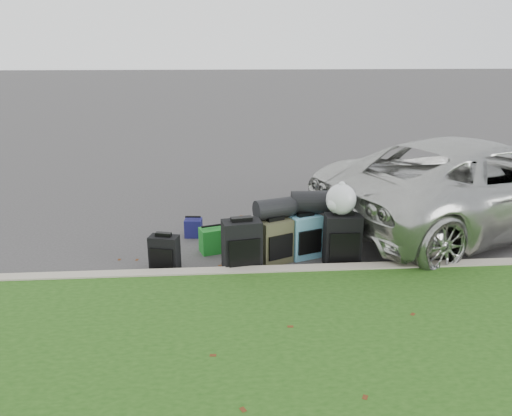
{
  "coord_description": "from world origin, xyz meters",
  "views": [
    {
      "loc": [
        -0.6,
        -6.63,
        2.76
      ],
      "look_at": [
        -0.1,
        0.2,
        0.55
      ],
      "focal_mm": 35.0,
      "sensor_mm": 36.0,
      "label": 1
    }
  ],
  "objects": [
    {
      "name": "suitcase_large_black_right",
      "position": [
        0.97,
        -0.64,
        0.35
      ],
      "size": [
        0.48,
        0.3,
        0.7
      ],
      "primitive_type": "cube",
      "rotation": [
        0.0,
        0.0,
        -0.03
      ],
      "color": "black",
      "rests_on": "ground"
    },
    {
      "name": "suitcase_large_black_left",
      "position": [
        -0.35,
        -0.75,
        0.35
      ],
      "size": [
        0.52,
        0.37,
        0.69
      ],
      "primitive_type": "cube",
      "rotation": [
        0.0,
        0.0,
        0.17
      ],
      "color": "black",
      "rests_on": "ground"
    },
    {
      "name": "suitcase_small_black",
      "position": [
        -1.34,
        -0.62,
        0.23
      ],
      "size": [
        0.41,
        0.29,
        0.46
      ],
      "primitive_type": "cube",
      "rotation": [
        0.0,
        0.0,
        -0.26
      ],
      "color": "black",
      "rests_on": "ground"
    },
    {
      "name": "curb",
      "position": [
        0.0,
        -1.0,
        0.07
      ],
      "size": [
        120.0,
        0.18,
        0.15
      ],
      "primitive_type": "cube",
      "color": "#9E937F",
      "rests_on": "ground"
    },
    {
      "name": "duffel_right",
      "position": [
        0.63,
        -0.23,
        0.75
      ],
      "size": [
        0.57,
        0.34,
        0.31
      ],
      "primitive_type": "cylinder",
      "rotation": [
        0.0,
        1.57,
        -0.05
      ],
      "color": "black",
      "rests_on": "suitcase_teal"
    },
    {
      "name": "suitcase_teal",
      "position": [
        0.53,
        -0.34,
        0.3
      ],
      "size": [
        0.48,
        0.38,
        0.6
      ],
      "primitive_type": "cube",
      "rotation": [
        0.0,
        0.0,
        0.36
      ],
      "color": "teal",
      "rests_on": "ground"
    },
    {
      "name": "tote_green",
      "position": [
        -0.75,
        -0.08,
        0.18
      ],
      "size": [
        0.37,
        0.33,
        0.35
      ],
      "primitive_type": "cube",
      "rotation": [
        0.0,
        0.0,
        0.31
      ],
      "color": "#1A7722",
      "rests_on": "ground"
    },
    {
      "name": "ground",
      "position": [
        0.0,
        0.0,
        0.0
      ],
      "size": [
        120.0,
        120.0,
        0.0
      ],
      "primitive_type": "plane",
      "color": "#383535",
      "rests_on": "ground"
    },
    {
      "name": "tote_navy",
      "position": [
        -1.03,
        0.56,
        0.14
      ],
      "size": [
        0.27,
        0.22,
        0.28
      ],
      "primitive_type": "cube",
      "rotation": [
        0.0,
        0.0,
        -0.09
      ],
      "color": "#181855",
      "rests_on": "ground"
    },
    {
      "name": "suitcase_olive",
      "position": [
        0.11,
        -0.48,
        0.3
      ],
      "size": [
        0.5,
        0.43,
        0.59
      ],
      "primitive_type": "cube",
      "rotation": [
        0.0,
        0.0,
        0.43
      ],
      "color": "#373622",
      "rests_on": "ground"
    },
    {
      "name": "suv",
      "position": [
        3.42,
        0.66,
        0.71
      ],
      "size": [
        5.65,
        4.08,
        1.43
      ],
      "primitive_type": "imported",
      "rotation": [
        0.0,
        0.0,
        1.94
      ],
      "color": "#B7B7B2",
      "rests_on": "ground"
    },
    {
      "name": "trash_bag",
      "position": [
        0.94,
        -0.59,
        0.9
      ],
      "size": [
        0.39,
        0.39,
        0.39
      ],
      "primitive_type": "sphere",
      "color": "silver",
      "rests_on": "suitcase_large_black_right"
    },
    {
      "name": "duffel_left",
      "position": [
        0.09,
        -0.39,
        0.73
      ],
      "size": [
        0.56,
        0.42,
        0.27
      ],
      "primitive_type": "cylinder",
      "rotation": [
        0.0,
        1.57,
        0.33
      ],
      "color": "black",
      "rests_on": "suitcase_olive"
    }
  ]
}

